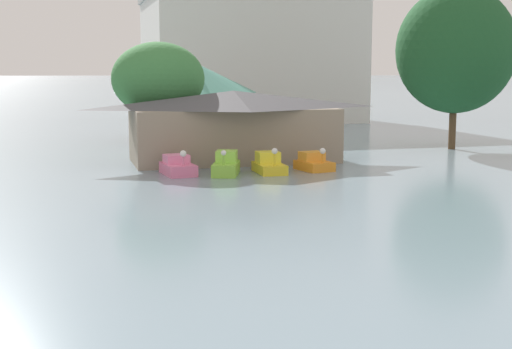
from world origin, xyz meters
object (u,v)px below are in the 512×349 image
at_px(background_building_block, 248,57).
at_px(shoreline_tree_right, 456,50).
at_px(green_roof_pavilion, 186,93).
at_px(pedal_boat_yellow, 269,164).
at_px(pedal_boat_pink, 178,167).
at_px(shoreline_tree_mid, 158,79).
at_px(pedal_boat_orange, 314,163).
at_px(boathouse, 234,125).
at_px(pedal_boat_lime, 226,165).

bearing_deg(background_building_block, shoreline_tree_right, -79.13).
bearing_deg(green_roof_pavilion, pedal_boat_yellow, -85.20).
xyz_separation_m(pedal_boat_pink, shoreline_tree_mid, (0.05, 8.92, 5.11)).
bearing_deg(pedal_boat_orange, shoreline_tree_right, 107.92).
xyz_separation_m(green_roof_pavilion, background_building_block, (12.28, 25.79, 3.77)).
distance_m(boathouse, shoreline_tree_mid, 6.67).
distance_m(pedal_boat_lime, pedal_boat_orange, 5.74).
height_order(pedal_boat_orange, boathouse, boathouse).
height_order(shoreline_tree_right, background_building_block, background_building_block).
bearing_deg(pedal_boat_lime, shoreline_tree_right, 132.62).
xyz_separation_m(shoreline_tree_mid, shoreline_tree_right, (23.21, -0.78, 2.20)).
bearing_deg(shoreline_tree_right, pedal_boat_orange, -149.95).
bearing_deg(pedal_boat_lime, background_building_block, -177.01).
relative_size(pedal_boat_orange, background_building_block, 0.11).
bearing_deg(pedal_boat_pink, pedal_boat_lime, 67.68).
xyz_separation_m(pedal_boat_pink, boathouse, (4.69, 5.23, 2.05)).
xyz_separation_m(pedal_boat_yellow, shoreline_tree_mid, (-5.46, 9.59, 5.09)).
bearing_deg(pedal_boat_orange, boathouse, -157.84).
relative_size(pedal_boat_lime, green_roof_pavilion, 0.27).
height_order(pedal_boat_yellow, background_building_block, background_building_block).
relative_size(pedal_boat_pink, pedal_boat_yellow, 1.06).
xyz_separation_m(boathouse, shoreline_tree_right, (18.56, 2.91, 5.26)).
relative_size(pedal_boat_lime, shoreline_tree_right, 0.26).
height_order(pedal_boat_lime, green_roof_pavilion, green_roof_pavilion).
distance_m(pedal_boat_yellow, green_roof_pavilion, 20.78).
height_order(shoreline_tree_mid, shoreline_tree_right, shoreline_tree_right).
relative_size(pedal_boat_orange, shoreline_tree_right, 0.21).
xyz_separation_m(pedal_boat_pink, pedal_boat_lime, (2.80, -0.80, 0.09)).
bearing_deg(pedal_boat_pink, pedal_boat_orange, 81.08).
relative_size(boathouse, green_roof_pavilion, 1.19).
height_order(pedal_boat_pink, green_roof_pavilion, green_roof_pavilion).
height_order(pedal_boat_yellow, shoreline_tree_right, shoreline_tree_right).
relative_size(pedal_boat_yellow, shoreline_tree_mid, 0.36).
relative_size(pedal_boat_pink, boathouse, 0.21).
xyz_separation_m(pedal_boat_lime, shoreline_tree_right, (20.46, 8.94, 7.22)).
distance_m(pedal_boat_pink, shoreline_tree_right, 25.70).
height_order(pedal_boat_lime, background_building_block, background_building_block).
xyz_separation_m(pedal_boat_lime, boathouse, (1.89, 6.03, 1.96)).
xyz_separation_m(pedal_boat_lime, shoreline_tree_mid, (-2.75, 9.72, 5.02)).
height_order(boathouse, background_building_block, background_building_block).
xyz_separation_m(pedal_boat_pink, background_building_block, (16.08, 45.48, 7.51)).
xyz_separation_m(green_roof_pavilion, shoreline_tree_mid, (-3.75, -10.78, 1.37)).
bearing_deg(shoreline_tree_right, shoreline_tree_mid, 178.08).
bearing_deg(pedal_boat_orange, green_roof_pavilion, -178.91).
distance_m(pedal_boat_pink, pedal_boat_orange, 8.53).
relative_size(pedal_boat_lime, boathouse, 0.22).
height_order(boathouse, shoreline_tree_right, shoreline_tree_right).
xyz_separation_m(shoreline_tree_mid, background_building_block, (16.03, 36.57, 2.40)).
height_order(pedal_boat_orange, shoreline_tree_mid, shoreline_tree_mid).
relative_size(shoreline_tree_mid, background_building_block, 0.32).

